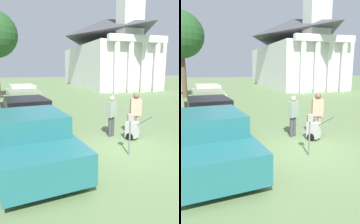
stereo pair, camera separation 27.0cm
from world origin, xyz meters
TOP-DOWN VIEW (x-y plane):
  - ground_plane at (0.00, 0.00)m, footprint 120.00×120.00m
  - parked_car_teal at (-2.83, 0.11)m, footprint 2.49×5.07m
  - parked_car_black at (-2.83, 3.27)m, footprint 2.40×5.34m
  - parked_car_sage at (-2.83, 6.93)m, footprint 2.43×5.19m
  - parked_car_cream at (-2.83, 10.08)m, footprint 2.35×5.39m
  - parking_meter at (0.10, -0.42)m, footprint 0.18×0.09m
  - person_worker at (0.36, 1.56)m, footprint 0.47×0.40m
  - person_supervisor at (1.26, 1.26)m, footprint 0.47×0.33m
  - equipment_cart at (0.97, 0.95)m, footprint 0.71×0.93m
  - church at (9.59, 24.41)m, footprint 8.45×19.02m

SIDE VIEW (x-z plane):
  - ground_plane at x=0.00m, z-range 0.00..0.00m
  - equipment_cart at x=0.97m, z-range -0.11..0.89m
  - parked_car_sage at x=-2.83m, z-range -0.04..1.40m
  - parked_car_black at x=-2.83m, z-range -0.05..1.42m
  - parked_car_teal at x=-2.83m, z-range -0.05..1.44m
  - parked_car_cream at x=-2.83m, z-range -0.04..1.50m
  - parking_meter at x=0.10m, z-range 0.26..1.58m
  - person_worker at x=0.36m, z-range 0.11..1.74m
  - person_supervisor at x=1.26m, z-range 0.12..1.87m
  - church at x=9.59m, z-range -5.51..15.99m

